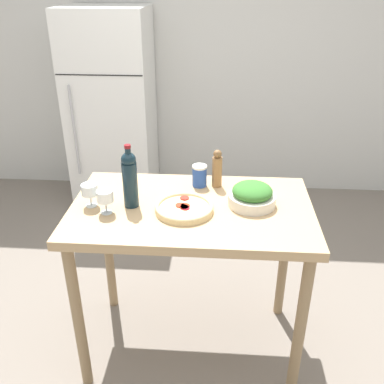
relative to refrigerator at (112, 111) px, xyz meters
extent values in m
plane|color=slate|center=(0.85, -1.82, -0.87)|extent=(14.00, 14.00, 0.00)
cube|color=silver|center=(0.85, 0.35, 0.43)|extent=(6.40, 0.06, 2.60)
cube|color=white|center=(0.00, 0.00, 0.00)|extent=(0.72, 0.61, 1.74)
cube|color=black|center=(0.00, -0.30, 0.38)|extent=(0.70, 0.01, 0.01)
cylinder|color=#B2B2B7|center=(-0.25, -0.32, -0.09)|extent=(0.02, 0.02, 0.78)
cube|color=tan|center=(0.85, -1.82, 0.05)|extent=(1.21, 0.73, 0.05)
cylinder|color=#967A55|center=(0.30, -2.13, -0.42)|extent=(0.06, 0.06, 0.89)
cylinder|color=#967A55|center=(1.39, -2.13, -0.42)|extent=(0.06, 0.06, 0.89)
cylinder|color=#967A55|center=(0.30, -1.51, -0.42)|extent=(0.06, 0.06, 0.89)
cylinder|color=#967A55|center=(1.39, -1.51, -0.42)|extent=(0.06, 0.06, 0.89)
cylinder|color=#142833|center=(0.55, -1.84, 0.19)|extent=(0.07, 0.07, 0.23)
sphere|color=#142833|center=(0.55, -1.84, 0.32)|extent=(0.07, 0.07, 0.07)
cylinder|color=#142833|center=(0.55, -1.84, 0.35)|extent=(0.03, 0.03, 0.06)
cylinder|color=maroon|center=(0.55, -1.84, 0.39)|extent=(0.03, 0.03, 0.02)
cylinder|color=silver|center=(0.44, -1.92, 0.07)|extent=(0.06, 0.06, 0.00)
cylinder|color=silver|center=(0.44, -1.92, 0.10)|extent=(0.01, 0.01, 0.06)
cylinder|color=white|center=(0.44, -1.92, 0.16)|extent=(0.08, 0.08, 0.06)
cylinder|color=maroon|center=(0.44, -1.92, 0.14)|extent=(0.07, 0.07, 0.02)
cylinder|color=silver|center=(0.35, -1.85, 0.07)|extent=(0.06, 0.06, 0.00)
cylinder|color=silver|center=(0.35, -1.85, 0.10)|extent=(0.01, 0.01, 0.06)
cylinder|color=white|center=(0.35, -1.85, 0.16)|extent=(0.08, 0.08, 0.06)
cylinder|color=olive|center=(0.97, -1.59, 0.15)|extent=(0.05, 0.05, 0.17)
sphere|color=brown|center=(0.97, -1.59, 0.26)|extent=(0.05, 0.05, 0.05)
cylinder|color=silver|center=(1.15, -1.79, 0.10)|extent=(0.24, 0.24, 0.06)
ellipsoid|color=#38752D|center=(1.15, -1.79, 0.15)|extent=(0.20, 0.20, 0.08)
cylinder|color=#DBC189|center=(0.82, -1.88, 0.08)|extent=(0.28, 0.28, 0.02)
torus|color=#DBC189|center=(0.82, -1.88, 0.10)|extent=(0.28, 0.28, 0.02)
cylinder|color=#B62B12|center=(0.82, -1.87, 0.10)|extent=(0.04, 0.04, 0.01)
cylinder|color=red|center=(0.81, -1.79, 0.10)|extent=(0.05, 0.05, 0.01)
cylinder|color=#AE2D18|center=(0.79, -1.86, 0.10)|extent=(0.05, 0.05, 0.01)
cylinder|color=red|center=(0.82, -1.88, 0.10)|extent=(0.04, 0.04, 0.01)
cylinder|color=red|center=(0.82, -1.88, 0.10)|extent=(0.04, 0.04, 0.01)
cylinder|color=#A81425|center=(0.82, -1.89, 0.10)|extent=(0.04, 0.04, 0.01)
cylinder|color=#284CA3|center=(0.87, -1.59, 0.12)|extent=(0.08, 0.08, 0.11)
cylinder|color=white|center=(0.87, -1.59, 0.18)|extent=(0.08, 0.08, 0.01)
camera|label=1|loc=(0.98, -3.68, 1.11)|focal=40.00mm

